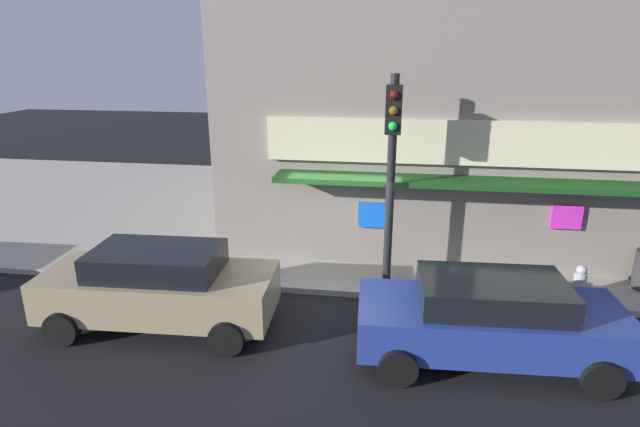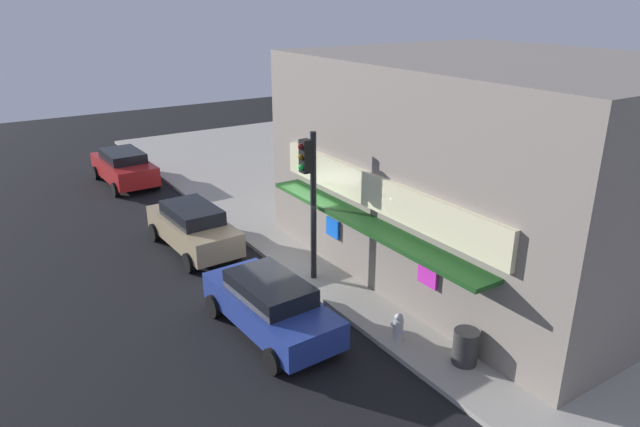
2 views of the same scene
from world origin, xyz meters
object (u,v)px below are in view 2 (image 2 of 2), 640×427
at_px(traffic_light, 310,187).
at_px(trash_can, 466,347).
at_px(pedestrian, 320,215).
at_px(parked_car_tan, 193,227).
at_px(parked_car_red, 124,167).
at_px(fire_hydrant, 398,327).
at_px(parked_car_blue, 270,305).

relative_size(traffic_light, trash_can, 5.33).
distance_m(pedestrian, parked_car_tan, 4.40).
bearing_deg(trash_can, parked_car_red, -171.57).
distance_m(trash_can, parked_car_tan, 10.32).
height_order(parked_car_red, parked_car_tan, parked_car_tan).
bearing_deg(traffic_light, fire_hydrant, 1.07).
distance_m(trash_can, pedestrian, 8.16).
bearing_deg(parked_car_red, traffic_light, 8.81).
height_order(traffic_light, parked_car_tan, traffic_light).
distance_m(traffic_light, parked_car_tan, 5.26).
bearing_deg(pedestrian, trash_can, -8.19).
relative_size(pedestrian, parked_car_blue, 0.37).
bearing_deg(pedestrian, traffic_light, -38.21).
bearing_deg(parked_car_tan, parked_car_blue, -2.43).
bearing_deg(parked_car_red, parked_car_tan, -0.26).
height_order(pedestrian, parked_car_tan, pedestrian).
distance_m(fire_hydrant, parked_car_red, 17.30).
bearing_deg(parked_car_tan, fire_hydrant, 14.52).
xyz_separation_m(parked_car_blue, parked_car_tan, (-6.06, 0.26, 0.04)).
bearing_deg(fire_hydrant, parked_car_red, -172.99).
xyz_separation_m(parked_car_blue, parked_car_red, (-14.92, 0.30, 0.04)).
xyz_separation_m(parked_car_red, parked_car_tan, (8.86, -0.04, -0.01)).
xyz_separation_m(trash_can, pedestrian, (-8.06, 1.16, 0.50)).
height_order(traffic_light, pedestrian, traffic_light).
height_order(fire_hydrant, trash_can, trash_can).
xyz_separation_m(fire_hydrant, parked_car_red, (-17.17, -2.11, 0.35)).
distance_m(fire_hydrant, trash_can, 1.75).
height_order(trash_can, parked_car_red, parked_car_red).
distance_m(parked_car_blue, parked_car_tan, 6.07).
distance_m(trash_can, parked_car_blue, 4.94).
height_order(fire_hydrant, parked_car_blue, parked_car_blue).
distance_m(fire_hydrant, pedestrian, 6.73).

